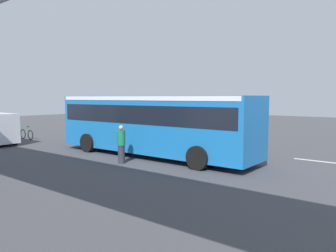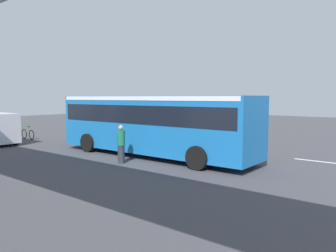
# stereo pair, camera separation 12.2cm
# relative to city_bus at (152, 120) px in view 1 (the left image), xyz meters

# --- Properties ---
(ground) EXTENTS (80.00, 80.00, 0.00)m
(ground) POSITION_rel_city_bus_xyz_m (0.89, -1.48, -1.88)
(ground) COLOR #424247
(city_bus) EXTENTS (11.54, 2.85, 3.15)m
(city_bus) POSITION_rel_city_bus_xyz_m (0.00, 0.00, 0.00)
(city_bus) COLOR #196BB7
(city_bus) RESTS_ON ground
(bicycle_black) EXTENTS (1.77, 0.44, 0.96)m
(bicycle_black) POSITION_rel_city_bus_xyz_m (11.97, 1.52, -1.51)
(bicycle_black) COLOR black
(bicycle_black) RESTS_ON ground
(bicycle_green) EXTENTS (1.77, 0.44, 0.96)m
(bicycle_green) POSITION_rel_city_bus_xyz_m (11.65, 0.56, -1.51)
(bicycle_green) COLOR black
(bicycle_green) RESTS_ON ground
(pedestrian) EXTENTS (0.38, 0.38, 1.79)m
(pedestrian) POSITION_rel_city_bus_xyz_m (-0.12, 2.30, -1.00)
(pedestrian) COLOR #2D2D38
(pedestrian) RESTS_ON ground
(traffic_sign) EXTENTS (0.08, 0.60, 2.80)m
(traffic_sign) POSITION_rel_city_bus_xyz_m (-3.61, -6.23, 0.01)
(traffic_sign) COLOR slate
(traffic_sign) RESTS_ON ground
(lane_dash_leftmost) EXTENTS (2.00, 0.20, 0.01)m
(lane_dash_leftmost) POSITION_rel_city_bus_xyz_m (-7.11, -3.93, -1.88)
(lane_dash_leftmost) COLOR silver
(lane_dash_leftmost) RESTS_ON ground
(lane_dash_left) EXTENTS (2.00, 0.20, 0.01)m
(lane_dash_left) POSITION_rel_city_bus_xyz_m (-3.11, -3.93, -1.88)
(lane_dash_left) COLOR silver
(lane_dash_left) RESTS_ON ground
(lane_dash_centre) EXTENTS (2.00, 0.20, 0.01)m
(lane_dash_centre) POSITION_rel_city_bus_xyz_m (0.89, -3.93, -1.88)
(lane_dash_centre) COLOR silver
(lane_dash_centre) RESTS_ON ground
(lane_dash_right) EXTENTS (2.00, 0.20, 0.01)m
(lane_dash_right) POSITION_rel_city_bus_xyz_m (4.89, -3.93, -1.88)
(lane_dash_right) COLOR silver
(lane_dash_right) RESTS_ON ground
(lane_dash_rightmost) EXTENTS (2.00, 0.20, 0.01)m
(lane_dash_rightmost) POSITION_rel_city_bus_xyz_m (8.89, -3.93, -1.88)
(lane_dash_rightmost) COLOR silver
(lane_dash_rightmost) RESTS_ON ground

